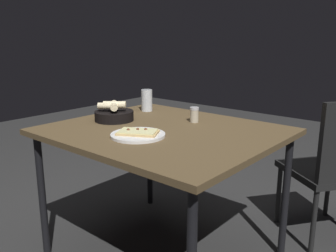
{
  "coord_description": "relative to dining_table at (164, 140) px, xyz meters",
  "views": [
    {
      "loc": [
        1.39,
        1.21,
        1.23
      ],
      "look_at": [
        0.01,
        0.04,
        0.78
      ],
      "focal_mm": 38.44,
      "sensor_mm": 36.0,
      "label": 1
    }
  ],
  "objects": [
    {
      "name": "chair_near",
      "position": [
        -0.78,
        0.67,
        -0.19
      ],
      "size": [
        0.61,
        0.61,
        0.89
      ],
      "color": "black",
      "rests_on": "ground"
    },
    {
      "name": "pizza_plate",
      "position": [
        0.19,
        -0.0,
        0.07
      ],
      "size": [
        0.27,
        0.27,
        0.04
      ],
      "color": "white",
      "rests_on": "dining_table"
    },
    {
      "name": "pepper_shaker",
      "position": [
        -0.23,
        0.03,
        0.1
      ],
      "size": [
        0.05,
        0.05,
        0.09
      ],
      "color": "#BFB299",
      "rests_on": "dining_table"
    },
    {
      "name": "bread_basket",
      "position": [
        0.04,
        -0.35,
        0.1
      ],
      "size": [
        0.22,
        0.22,
        0.12
      ],
      "color": "black",
      "rests_on": "dining_table"
    },
    {
      "name": "beer_glass",
      "position": [
        -0.29,
        -0.4,
        0.12
      ],
      "size": [
        0.07,
        0.07,
        0.14
      ],
      "color": "silver",
      "rests_on": "dining_table"
    },
    {
      "name": "dining_table",
      "position": [
        0.0,
        0.0,
        0.0
      ],
      "size": [
        0.99,
        1.15,
        0.75
      ],
      "color": "brown",
      "rests_on": "ground"
    }
  ]
}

